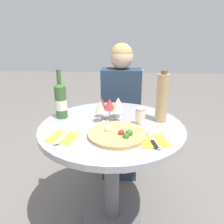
{
  "coord_description": "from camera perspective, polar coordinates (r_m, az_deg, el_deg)",
  "views": [
    {
      "loc": [
        0.09,
        -1.28,
        1.33
      ],
      "look_at": [
        0.0,
        -0.03,
        0.86
      ],
      "focal_mm": 35.0,
      "sensor_mm": 36.0,
      "label": 1
    }
  ],
  "objects": [
    {
      "name": "place_setting_right",
      "position": [
        1.22,
        10.78,
        -7.46
      ],
      "size": [
        0.18,
        0.19,
        0.01
      ],
      "color": "yellow",
      "rests_on": "dining_table"
    },
    {
      "name": "wine_glass_back_left",
      "position": [
        1.49,
        -2.69,
        2.27
      ],
      "size": [
        0.06,
        0.06,
        0.14
      ],
      "color": "silver",
      "rests_on": "dining_table"
    },
    {
      "name": "tall_carafe",
      "position": [
        1.45,
        12.97,
        3.63
      ],
      "size": [
        0.08,
        0.08,
        0.34
      ],
      "color": "tan",
      "rests_on": "dining_table"
    },
    {
      "name": "wine_glass_front_left",
      "position": [
        1.42,
        -3.04,
        1.31
      ],
      "size": [
        0.07,
        0.07,
        0.15
      ],
      "color": "silver",
      "rests_on": "dining_table"
    },
    {
      "name": "wine_glass_center",
      "position": [
        1.45,
        -0.65,
        1.99
      ],
      "size": [
        0.08,
        0.08,
        0.15
      ],
      "color": "silver",
      "rests_on": "dining_table"
    },
    {
      "name": "sugar_shaker",
      "position": [
        1.39,
        7.37,
        -1.24
      ],
      "size": [
        0.06,
        0.06,
        0.12
      ],
      "color": "silver",
      "rests_on": "dining_table"
    },
    {
      "name": "place_setting_left",
      "position": [
        1.27,
        -12.76,
        -6.49
      ],
      "size": [
        0.18,
        0.19,
        0.01
      ],
      "color": "yellow",
      "rests_on": "dining_table"
    },
    {
      "name": "ground_plane",
      "position": [
        1.85,
        -0.06,
        -25.34
      ],
      "size": [
        12.0,
        12.0,
        0.0
      ],
      "primitive_type": "plane",
      "color": "slate",
      "rests_on": "ground"
    },
    {
      "name": "wine_glass_front_right",
      "position": [
        1.41,
        1.51,
        1.15
      ],
      "size": [
        0.08,
        0.08,
        0.14
      ],
      "color": "silver",
      "rests_on": "dining_table"
    },
    {
      "name": "wine_glass_back_right",
      "position": [
        1.48,
        1.63,
        2.37
      ],
      "size": [
        0.08,
        0.08,
        0.15
      ],
      "color": "silver",
      "rests_on": "dining_table"
    },
    {
      "name": "pizza_large",
      "position": [
        1.26,
        1.4,
        -5.73
      ],
      "size": [
        0.34,
        0.34,
        0.05
      ],
      "color": "tan",
      "rests_on": "dining_table"
    },
    {
      "name": "dining_table",
      "position": [
        1.48,
        -0.06,
        -9.13
      ],
      "size": [
        0.93,
        0.93,
        0.76
      ],
      "color": "slate",
      "rests_on": "ground_plane"
    },
    {
      "name": "wine_bottle",
      "position": [
        1.52,
        -13.24,
        2.99
      ],
      "size": [
        0.08,
        0.08,
        0.33
      ],
      "color": "#38602D",
      "rests_on": "dining_table"
    },
    {
      "name": "chair_behind_diner",
      "position": [
        2.25,
        2.33,
        -1.92
      ],
      "size": [
        0.43,
        0.43,
        0.96
      ],
      "rotation": [
        0.0,
        0.0,
        3.14
      ],
      "color": "silver",
      "rests_on": "ground_plane"
    },
    {
      "name": "seated_diner",
      "position": [
        2.08,
        2.27,
        -0.85
      ],
      "size": [
        0.37,
        0.42,
        1.22
      ],
      "rotation": [
        0.0,
        0.0,
        3.14
      ],
      "color": "#28384C",
      "rests_on": "ground_plane"
    }
  ]
}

